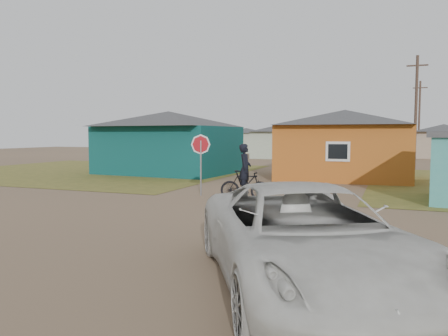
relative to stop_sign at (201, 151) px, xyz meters
The scene contains 12 objects.
ground 5.46m from the stop_sign, 64.47° to the right, with size 120.00×120.00×0.00m, color brown.
grass_nw 14.57m from the stop_sign, 144.63° to the left, with size 20.00×18.00×0.00m, color olive.
house_teal 10.87m from the stop_sign, 125.34° to the left, with size 8.93×7.08×4.00m.
house_yellow 10.49m from the stop_sign, 63.29° to the left, with size 7.72×6.76×3.90m.
house_pale_west 29.61m from the stop_sign, 97.35° to the left, with size 7.04×6.15×3.60m.
house_beige_east 37.42m from the stop_sign, 70.95° to the left, with size 6.95×6.05×3.60m.
house_pale_north 43.01m from the stop_sign, 105.90° to the left, with size 6.28×5.81×3.40m.
utility_pole_near 19.57m from the stop_sign, 63.36° to the left, with size 1.40×0.20×8.00m.
utility_pole_far 34.83m from the stop_sign, 73.77° to the left, with size 1.40×0.20×8.00m.
stop_sign is the anchor object (origin of this frame).
cyclist 2.42m from the stop_sign, 15.33° to the right, with size 1.97×0.85×2.15m.
vehicle 11.16m from the stop_sign, 57.07° to the right, with size 2.80×6.07×1.69m, color silver.
Camera 1 is at (5.12, -11.59, 2.50)m, focal length 35.00 mm.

